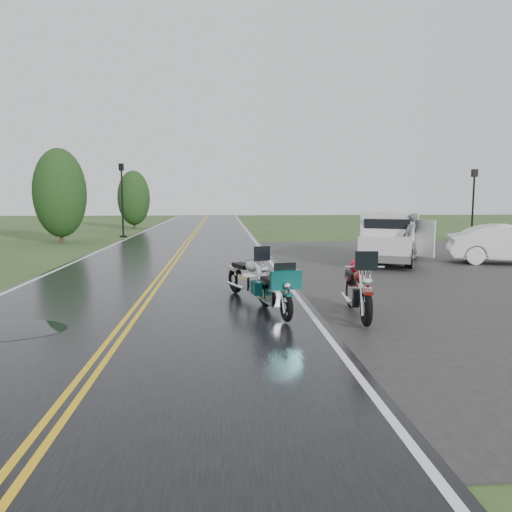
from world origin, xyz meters
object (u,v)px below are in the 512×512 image
(motorcycle_silver, at_px, (264,279))
(sedan_white, at_px, (511,245))
(motorcycle_red, at_px, (367,293))
(lamp_post_far_right, at_px, (473,209))
(lamp_post_far_left, at_px, (122,200))
(van_white, at_px, (364,239))
(motorcycle_teal, at_px, (287,295))
(person_at_van, at_px, (410,241))

(motorcycle_silver, xyz_separation_m, sedan_white, (9.96, 6.66, 0.07))
(motorcycle_red, height_order, lamp_post_far_right, lamp_post_far_right)
(motorcycle_silver, xyz_separation_m, lamp_post_far_left, (-7.22, 20.88, 1.68))
(van_white, height_order, lamp_post_far_right, lamp_post_far_right)
(motorcycle_red, relative_size, lamp_post_far_left, 0.52)
(motorcycle_silver, distance_m, lamp_post_far_right, 17.02)
(motorcycle_red, distance_m, van_white, 8.83)
(motorcycle_red, xyz_separation_m, lamp_post_far_left, (-9.01, 23.04, 1.63))
(van_white, bearing_deg, motorcycle_teal, -91.73)
(sedan_white, bearing_deg, motorcycle_red, 155.74)
(motorcycle_red, relative_size, person_at_van, 1.23)
(motorcycle_silver, relative_size, lamp_post_far_right, 0.57)
(van_white, bearing_deg, motorcycle_silver, -99.35)
(motorcycle_silver, relative_size, lamp_post_far_left, 0.48)
(van_white, relative_size, lamp_post_far_left, 1.11)
(sedan_white, bearing_deg, motorcycle_teal, 149.37)
(lamp_post_far_left, bearing_deg, motorcycle_red, -68.65)
(sedan_white, bearing_deg, person_at_van, 120.28)
(lamp_post_far_left, relative_size, lamp_post_far_right, 1.19)
(motorcycle_red, height_order, lamp_post_far_left, lamp_post_far_left)
(sedan_white, bearing_deg, lamp_post_far_left, 68.93)
(lamp_post_far_right, bearing_deg, person_at_van, -130.33)
(person_at_van, distance_m, lamp_post_far_left, 19.91)
(lamp_post_far_left, bearing_deg, lamp_post_far_right, -24.08)
(lamp_post_far_left, bearing_deg, van_white, -51.92)
(van_white, bearing_deg, motorcycle_red, -81.65)
(person_at_van, height_order, lamp_post_far_left, lamp_post_far_left)
(motorcycle_red, height_order, motorcycle_teal, motorcycle_red)
(motorcycle_silver, bearing_deg, lamp_post_far_right, 25.46)
(sedan_white, xyz_separation_m, lamp_post_far_left, (-17.18, 14.22, 1.61))
(van_white, height_order, sedan_white, van_white)
(motorcycle_red, distance_m, person_at_van, 8.84)
(motorcycle_red, bearing_deg, van_white, 79.75)
(motorcycle_teal, bearing_deg, van_white, 52.43)
(motorcycle_silver, distance_m, lamp_post_far_left, 22.16)
(motorcycle_red, relative_size, lamp_post_far_right, 0.61)
(motorcycle_teal, xyz_separation_m, lamp_post_far_left, (-7.53, 22.56, 1.75))
(lamp_post_far_right, bearing_deg, motorcycle_teal, -128.02)
(motorcycle_silver, bearing_deg, lamp_post_far_left, 86.86)
(motorcycle_red, relative_size, van_white, 0.46)
(lamp_post_far_left, bearing_deg, sedan_white, -39.62)
(van_white, bearing_deg, lamp_post_far_left, 152.15)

